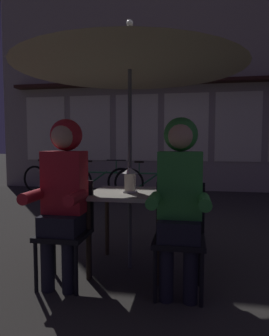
% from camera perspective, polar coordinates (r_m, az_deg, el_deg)
% --- Properties ---
extents(ground_plane, '(60.00, 60.00, 0.00)m').
position_cam_1_polar(ground_plane, '(3.13, -0.84, -17.86)').
color(ground_plane, '#2D2B28').
extents(cafe_table, '(0.72, 0.72, 0.74)m').
position_cam_1_polar(cafe_table, '(2.95, -0.86, -6.32)').
color(cafe_table, '#B2AD9E').
rests_on(cafe_table, ground_plane).
extents(patio_umbrella, '(2.10, 2.10, 2.31)m').
position_cam_1_polar(patio_umbrella, '(3.02, -0.89, 21.15)').
color(patio_umbrella, '#4C4C51').
rests_on(patio_umbrella, ground_plane).
extents(lantern, '(0.11, 0.11, 0.23)m').
position_cam_1_polar(lantern, '(2.87, -0.80, -2.10)').
color(lantern, white).
rests_on(lantern, cafe_table).
extents(chair_left, '(0.40, 0.40, 0.87)m').
position_cam_1_polar(chair_left, '(2.77, -12.31, -10.28)').
color(chair_left, black).
rests_on(chair_left, ground_plane).
extents(chair_right, '(0.40, 0.40, 0.87)m').
position_cam_1_polar(chair_right, '(2.57, 8.29, -11.39)').
color(chair_right, black).
rests_on(chair_right, ground_plane).
extents(person_left_hooded, '(0.45, 0.56, 1.40)m').
position_cam_1_polar(person_left_hooded, '(2.65, -12.90, -3.10)').
color(person_left_hooded, black).
rests_on(person_left_hooded, ground_plane).
extents(person_right_hooded, '(0.45, 0.56, 1.40)m').
position_cam_1_polar(person_right_hooded, '(2.44, 8.34, -3.67)').
color(person_right_hooded, black).
rests_on(person_right_hooded, ground_plane).
extents(shopfront_building, '(10.00, 0.93, 6.20)m').
position_cam_1_polar(shopfront_building, '(8.45, 9.62, 17.40)').
color(shopfront_building, '#9E9389').
rests_on(shopfront_building, ground_plane).
extents(bicycle_nearest, '(1.67, 0.30, 0.84)m').
position_cam_1_polar(bicycle_nearest, '(7.62, -14.75, -2.01)').
color(bicycle_nearest, black).
rests_on(bicycle_nearest, ground_plane).
extents(bicycle_second, '(1.68, 0.10, 0.84)m').
position_cam_1_polar(bicycle_second, '(7.05, -6.44, -2.41)').
color(bicycle_second, black).
rests_on(bicycle_second, ground_plane).
extents(bicycle_third, '(1.68, 0.18, 0.84)m').
position_cam_1_polar(bicycle_third, '(6.77, 3.24, -2.67)').
color(bicycle_third, black).
rests_on(bicycle_third, ground_plane).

